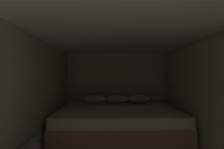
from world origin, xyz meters
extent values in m
cube|color=beige|center=(0.00, 4.05, 0.98)|extent=(2.51, 0.05, 1.97)
cube|color=beige|center=(-1.23, 1.68, 0.98)|extent=(0.05, 4.69, 1.97)
cube|color=white|center=(0.00, 1.68, 1.99)|extent=(2.51, 4.69, 0.05)
cube|color=tan|center=(0.00, 3.09, 0.30)|extent=(2.29, 1.77, 0.60)
cube|color=beige|center=(0.00, 3.09, 0.69)|extent=(2.25, 1.73, 0.19)
ellipsoid|color=white|center=(-0.51, 3.76, 0.88)|extent=(0.53, 0.34, 0.20)
ellipsoid|color=white|center=(0.51, 3.76, 0.88)|extent=(0.53, 0.34, 0.20)
ellipsoid|color=white|center=(0.00, 3.76, 0.88)|extent=(0.53, 0.34, 0.20)
camera|label=1|loc=(-0.19, -0.56, 1.43)|focal=29.89mm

